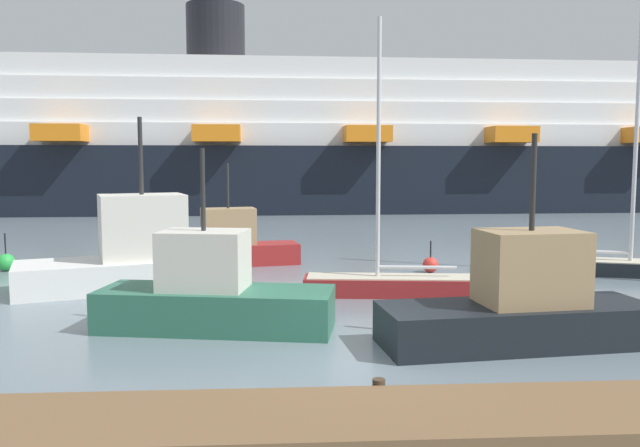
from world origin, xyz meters
The scene contains 11 objects.
ground_plane centered at (0.00, 0.00, 0.00)m, with size 600.00×600.00×0.00m, color slate.
dock_pier centered at (0.00, -3.88, 0.20)m, with size 20.21×2.57×0.48m.
sailboat_4 centered at (11.55, 10.38, 0.63)m, with size 6.86×3.55×13.23m.
sailboat_5 centered at (1.91, 7.10, 0.47)m, with size 6.04×2.02×9.23m.
fishing_boat_0 centered at (4.09, 1.07, 0.98)m, with size 6.93×2.95×5.20m.
fishing_boat_1 centered at (-7.00, 8.97, 1.17)m, with size 8.29×5.14×6.09m.
fishing_boat_2 centered at (-3.66, 3.02, 0.93)m, with size 6.55×3.16×4.88m.
fishing_boat_3 centered at (-3.94, 13.84, 0.90)m, with size 5.77×2.73×4.43m.
channel_buoy_0 centered at (-13.19, 12.81, 0.37)m, with size 0.72×0.72×1.57m.
channel_buoy_1 centered at (4.26, 11.36, 0.32)m, with size 0.63×0.63×1.30m.
cruise_ship centered at (11.14, 46.94, 6.00)m, with size 106.11×18.89×18.72m.
Camera 1 is at (-1.80, -14.09, 4.53)m, focal length 35.91 mm.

